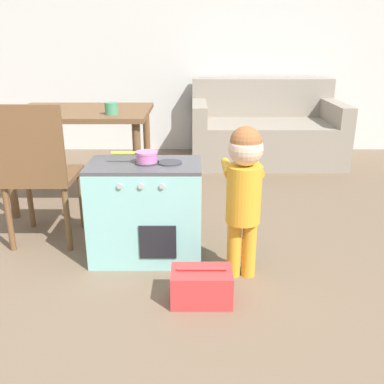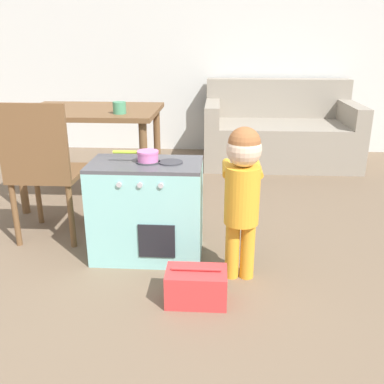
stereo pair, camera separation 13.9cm
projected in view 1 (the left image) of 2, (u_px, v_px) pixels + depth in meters
name	position (u px, v px, depth m)	size (l,w,h in m)	color
ground_plane	(93.00, 361.00, 1.71)	(16.00, 16.00, 0.00)	brown
wall_back	(155.00, 31.00, 4.60)	(10.00, 0.06, 2.60)	silver
play_kitchen	(146.00, 211.00, 2.45)	(0.63, 0.37, 0.58)	#8CD1CC
toy_pot	(146.00, 156.00, 2.34)	(0.25, 0.12, 0.06)	pink
child_figure	(244.00, 183.00, 2.17)	(0.21, 0.33, 0.82)	gold
toy_basket	(201.00, 286.00, 2.08)	(0.30, 0.18, 0.19)	#D13838
dining_table	(82.00, 124.00, 3.21)	(1.02, 0.78, 0.72)	brown
dining_chair_near	(38.00, 171.00, 2.55)	(0.41, 0.41, 0.88)	brown
couch	(264.00, 132.00, 4.48)	(1.52, 0.91, 0.82)	gray
cup_on_table	(111.00, 108.00, 2.96)	(0.09, 0.09, 0.08)	#478E66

